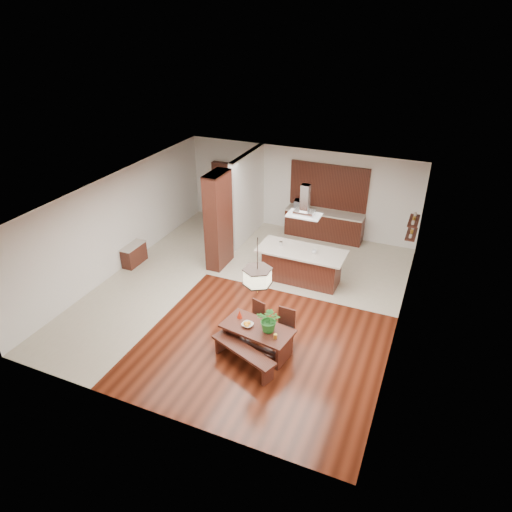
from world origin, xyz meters
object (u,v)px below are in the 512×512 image
at_px(dining_chair_left, 254,319).
at_px(island_cup, 314,252).
at_px(dining_bench, 243,357).
at_px(range_hood, 305,200).
at_px(dining_table, 257,334).
at_px(kitchen_island, 301,265).
at_px(pendant_lantern, 257,266).
at_px(dining_chair_right, 283,329).
at_px(fruit_bowl, 247,325).
at_px(microwave, 302,204).
at_px(foliage_plant, 270,320).
at_px(hallway_console, 134,255).

xyz_separation_m(dining_chair_left, island_cup, (0.64, 2.67, 0.63)).
height_order(dining_bench, range_hood, range_hood).
distance_m(dining_table, kitchen_island, 3.30).
bearing_deg(pendant_lantern, dining_chair_right, 41.50).
xyz_separation_m(fruit_bowl, microwave, (-0.78, 6.26, 0.40)).
relative_size(dining_chair_right, pendant_lantern, 0.71).
bearing_deg(microwave, fruit_bowl, -92.04).
bearing_deg(dining_table, microwave, 99.19).
bearing_deg(dining_chair_left, dining_table, -42.27).
relative_size(kitchen_island, range_hood, 2.72).
xyz_separation_m(island_cup, microwave, (-1.33, 3.01, 0.03)).
height_order(dining_chair_right, pendant_lantern, pendant_lantern).
bearing_deg(dining_table, fruit_bowl, -173.05).
bearing_deg(kitchen_island, dining_chair_left, -95.02).
relative_size(kitchen_island, microwave, 4.78).
height_order(dining_table, foliage_plant, foliage_plant).
bearing_deg(dining_table, range_hood, 90.72).
bearing_deg(kitchen_island, pendant_lantern, -88.63).
distance_m(hallway_console, dining_table, 5.50).
distance_m(fruit_bowl, range_hood, 3.78).
bearing_deg(microwave, hallway_console, -144.33).
relative_size(fruit_bowl, island_cup, 1.93).
distance_m(dining_chair_right, microwave, 6.03).
xyz_separation_m(hallway_console, dining_chair_left, (4.70, -1.71, 0.12)).
bearing_deg(pendant_lantern, range_hood, 90.72).
relative_size(hallway_console, dining_table, 0.52).
xyz_separation_m(hallway_console, fruit_bowl, (4.79, -2.28, 0.38)).
height_order(foliage_plant, island_cup, foliage_plant).
xyz_separation_m(dining_table, island_cup, (0.32, 3.22, 0.57)).
bearing_deg(foliage_plant, dining_chair_left, 138.21).
bearing_deg(dining_chair_left, microwave, 114.61).
distance_m(dining_chair_left, kitchen_island, 2.77).
height_order(hallway_console, pendant_lantern, pendant_lantern).
bearing_deg(fruit_bowl, microwave, 97.10).
xyz_separation_m(dining_table, pendant_lantern, (0.00, 0.00, 1.76)).
height_order(dining_bench, dining_chair_right, dining_chair_right).
height_order(dining_bench, kitchen_island, kitchen_island).
relative_size(dining_table, foliage_plant, 2.86).
bearing_deg(foliage_plant, dining_table, -178.57).
height_order(hallway_console, dining_bench, hallway_console).
relative_size(dining_bench, kitchen_island, 0.67).
xyz_separation_m(range_hood, island_cup, (0.36, -0.09, -1.41)).
relative_size(hallway_console, island_cup, 6.71).
relative_size(hallway_console, microwave, 1.72).
bearing_deg(fruit_bowl, pendant_lantern, 6.95).
distance_m(dining_chair_left, island_cup, 2.82).
xyz_separation_m(fruit_bowl, kitchen_island, (0.19, 3.33, -0.18)).
relative_size(dining_bench, island_cup, 12.60).
distance_m(hallway_console, microwave, 5.70).
bearing_deg(fruit_bowl, island_cup, 80.34).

